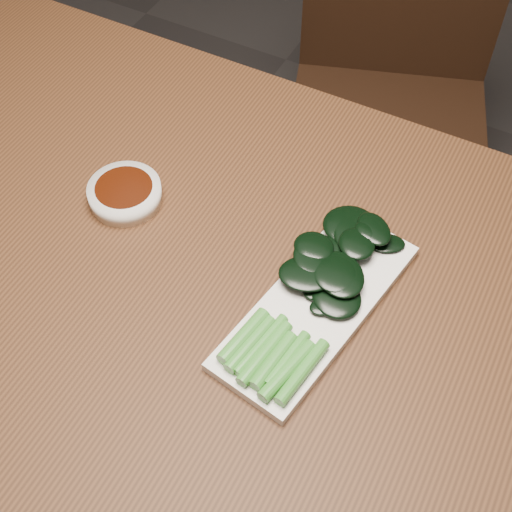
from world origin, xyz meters
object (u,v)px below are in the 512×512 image
object	(u,v)px
table	(232,318)
gai_lan	(320,284)
serving_plate	(316,306)
chair_far	(391,89)
sauce_bowl	(125,193)

from	to	relation	value
table	gai_lan	distance (m)	0.15
serving_plate	chair_far	bearing A→B (deg)	101.35
table	gai_lan	size ratio (longest dim) A/B	4.35
sauce_bowl	serving_plate	distance (m)	0.31
serving_plate	table	bearing A→B (deg)	-168.67
gai_lan	sauce_bowl	bearing A→B (deg)	176.33
sauce_bowl	gai_lan	distance (m)	0.31
serving_plate	gai_lan	world-z (taller)	gai_lan
gai_lan	chair_far	bearing A→B (deg)	101.22
chair_far	sauce_bowl	xyz separation A→B (m)	(-0.16, -0.71, 0.28)
chair_far	serving_plate	xyz separation A→B (m)	(0.15, -0.75, 0.27)
table	chair_far	distance (m)	0.80
chair_far	sauce_bowl	size ratio (longest dim) A/B	8.78
table	serving_plate	world-z (taller)	serving_plate
chair_far	sauce_bowl	world-z (taller)	chair_far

